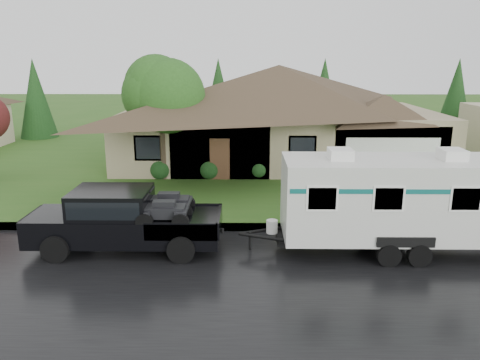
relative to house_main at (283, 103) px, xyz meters
name	(u,v)px	position (x,y,z in m)	size (l,w,h in m)	color
ground	(244,253)	(-2.29, -13.84, -3.59)	(140.00, 140.00, 0.00)	#2D571B
road	(243,282)	(-2.29, -15.84, -3.59)	(140.00, 8.00, 0.01)	black
curb	(244,227)	(-2.29, -11.59, -3.52)	(140.00, 0.50, 0.15)	gray
lawn	(245,157)	(-2.29, 1.16, -3.52)	(140.00, 26.00, 0.15)	#2D571B
house_main	(283,103)	(0.00, 0.00, 0.00)	(19.44, 10.80, 6.90)	tan
tree_left_green	(161,93)	(-6.38, -4.68, 0.87)	(3.76, 3.76, 6.22)	#382B1E
shrub_row	(283,169)	(-0.29, -4.54, -2.94)	(13.60, 1.00, 1.00)	#143814
pickup_truck	(122,218)	(-6.26, -13.53, -2.50)	(6.12, 2.33, 2.04)	black
travel_trailer	(396,198)	(2.55, -13.53, -1.79)	(7.55, 2.65, 3.39)	silver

